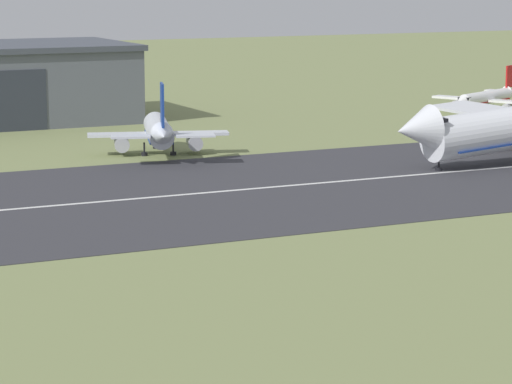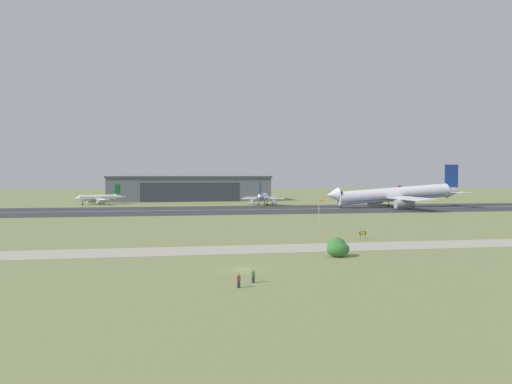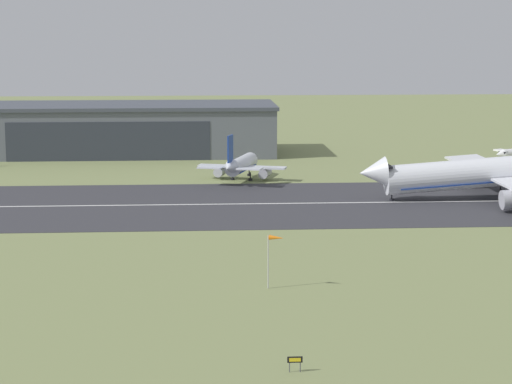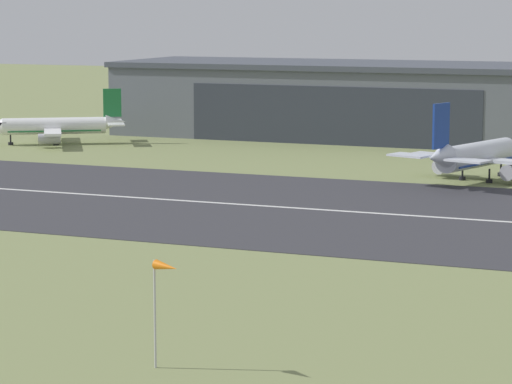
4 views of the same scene
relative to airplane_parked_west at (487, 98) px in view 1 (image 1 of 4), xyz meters
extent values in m
cone|color=silver|center=(-45.12, -46.89, 2.66)|extent=(5.36, 5.55, 5.76)
cube|color=black|center=(-42.42, -46.84, 3.75)|extent=(1.22, 4.65, 0.51)
cube|color=silver|center=(-20.73, -30.92, 1.71)|extent=(7.46, 25.65, 0.87)
cylinder|color=#A8A8B2|center=(-22.08, -32.99, -0.23)|extent=(7.36, 3.52, 3.84)
cylinder|color=black|center=(-41.47, -46.82, -1.38)|extent=(0.24, 0.24, 2.65)
cylinder|color=black|center=(-41.47, -46.82, -2.49)|extent=(0.84, 0.84, 0.44)
cylinder|color=white|center=(-0.27, -0.13, 0.10)|extent=(14.62, 8.60, 2.26)
cone|color=white|center=(-8.00, -3.85, 0.10)|extent=(2.81, 2.92, 2.26)
cone|color=white|center=(7.77, 3.74, 0.51)|extent=(3.32, 3.01, 2.03)
cube|color=black|center=(-7.00, -3.37, 0.55)|extent=(1.82, 2.21, 0.44)
cube|color=red|center=(-0.27, -0.13, -0.52)|extent=(13.21, 7.84, 0.20)
cube|color=white|center=(-2.90, 4.64, -0.29)|extent=(5.88, 8.79, 0.40)
cylinder|color=#A8A8B2|center=(-3.03, 3.81, -1.24)|extent=(3.25, 2.54, 1.40)
cylinder|color=#A8A8B2|center=(1.09, -4.74, -1.24)|extent=(3.25, 2.54, 1.40)
cube|color=red|center=(7.41, 3.56, 3.15)|extent=(2.34, 1.32, 3.84)
cube|color=white|center=(6.53, 6.31, 0.44)|extent=(3.44, 4.05, 0.24)
cylinder|color=black|center=(-6.01, -2.89, -1.87)|extent=(0.24, 0.24, 1.68)
cylinder|color=black|center=(-6.01, -2.89, -2.49)|extent=(0.84, 0.84, 0.44)
cylinder|color=black|center=(-0.68, 1.18, -1.87)|extent=(0.24, 0.24, 1.68)
cylinder|color=black|center=(-0.68, 1.18, -2.49)|extent=(0.84, 0.84, 0.44)
cylinder|color=black|center=(0.50, -1.26, -1.87)|extent=(0.24, 0.24, 1.68)
cylinder|color=black|center=(0.50, -1.26, -2.49)|extent=(0.84, 0.84, 0.44)
cylinder|color=silver|center=(-67.74, -20.02, 0.66)|extent=(7.59, 15.28, 3.19)
cone|color=silver|center=(-65.03, -11.49, 0.66)|extent=(3.91, 3.70, 3.19)
cone|color=silver|center=(-70.60, -29.00, 1.23)|extent=(3.90, 4.52, 2.87)
cube|color=black|center=(-65.51, -13.00, 1.29)|extent=(2.92, 1.87, 0.44)
cube|color=navy|center=(-67.74, -20.02, -0.22)|extent=(6.98, 13.80, 0.20)
cube|color=silver|center=(-62.44, -21.39, 0.10)|extent=(8.16, 4.83, 0.40)
cylinder|color=#A8A8B2|center=(-62.88, -20.70, -1.14)|extent=(3.14, 4.55, 1.98)
cube|color=silver|center=(-72.85, -18.07, 0.10)|extent=(8.16, 4.83, 0.40)
cylinder|color=#A8A8B2|center=(-72.11, -17.77, -1.14)|extent=(3.14, 4.55, 1.98)
cube|color=navy|center=(-70.42, -28.45, 4.96)|extent=(1.32, 3.39, 5.42)
cube|color=silver|center=(-66.70, -30.05, 1.13)|extent=(5.57, 4.37, 0.24)
cube|color=silver|center=(-74.39, -27.61, 1.13)|extent=(5.57, 4.37, 0.24)
cylinder|color=black|center=(-65.83, -14.00, -1.82)|extent=(0.24, 0.24, 1.77)
cylinder|color=black|center=(-65.83, -14.00, -2.49)|extent=(0.84, 0.84, 0.44)
cylinder|color=black|center=(-65.98, -20.79, -1.82)|extent=(0.24, 0.24, 1.77)
cylinder|color=black|center=(-65.98, -20.79, -2.49)|extent=(0.84, 0.84, 0.44)
cylinder|color=black|center=(-69.63, -19.63, -1.82)|extent=(0.24, 0.24, 1.77)
cylinder|color=black|center=(-69.63, -19.63, -2.49)|extent=(0.84, 0.84, 0.44)
camera|label=1|loc=(-124.92, -168.86, 21.41)|focal=85.00mm
camera|label=2|loc=(-107.43, -233.46, 10.34)|focal=35.00mm
camera|label=3|loc=(-78.08, -225.30, 29.05)|focal=70.00mm
camera|label=4|loc=(-36.57, -170.34, 18.78)|focal=85.00mm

